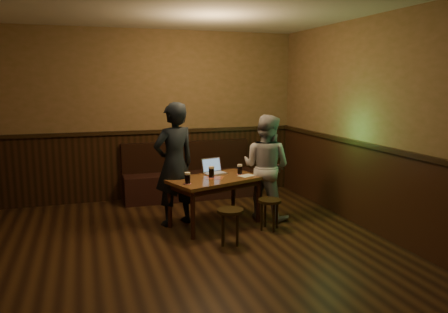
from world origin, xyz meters
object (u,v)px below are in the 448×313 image
stool_right (270,206)px  person_grey (266,167)px  person_suit (174,164)px  pint_left (188,178)px  pint_right (240,169)px  stool_left (230,216)px  laptop (214,169)px  pub_table (215,184)px  pint_mid (211,172)px  bench (189,180)px

stool_right → person_grey: size_ratio=0.28×
stool_right → person_suit: person_suit is taller
person_suit → person_grey: size_ratio=1.13×
pint_left → pint_right: size_ratio=1.04×
person_suit → person_grey: (1.31, -0.11, -0.09)m
stool_left → laptop: 1.11m
stool_left → laptop: (0.10, 1.04, 0.37)m
stool_left → person_suit: bearing=116.9°
pub_table → pint_right: bearing=-4.2°
stool_left → person_grey: bearing=45.2°
stool_right → person_grey: bearing=72.6°
pint_mid → person_suit: 0.52m
pint_left → person_grey: size_ratio=0.10×
pub_table → pint_right: size_ratio=9.75×
pint_left → pint_right: (0.83, 0.33, -0.00)m
pub_table → person_suit: person_suit is taller
pub_table → pint_mid: (-0.04, 0.03, 0.17)m
pub_table → stool_right: bearing=-52.8°
laptop → person_grey: 0.75m
pint_right → laptop: 0.38m
stool_left → pint_mid: (-0.00, 0.78, 0.39)m
person_grey → person_suit: bearing=45.0°
pint_right → laptop: bearing=151.6°
stool_right → laptop: bearing=128.6°
pint_right → person_suit: bearing=174.5°
pub_table → laptop: size_ratio=4.02×
pint_left → person_suit: 0.44m
pint_mid → person_suit: (-0.48, 0.16, 0.10)m
bench → pint_mid: (-0.04, -1.47, 0.43)m
pint_left → person_grey: (1.22, 0.31, 0.01)m
pub_table → pint_right: 0.45m
pub_table → laptop: laptop is taller
bench → stool_right: bench is taller
pub_table → person_suit: bearing=139.9°
stool_left → bench: bearing=89.1°
pint_right → stool_left: bearing=-117.0°
pint_left → pint_mid: (0.39, 0.25, 0.00)m
bench → person_suit: bearing=-111.6°
pint_mid → person_suit: bearing=160.9°
person_grey → stool_right: bearing=122.5°
stool_right → person_grey: 0.67m
person_suit → bench: bearing=-131.6°
person_suit → pint_left: bearing=81.3°
pint_mid → pint_left: bearing=-147.1°
bench → laptop: size_ratio=6.31×
stool_left → person_suit: size_ratio=0.26×
stool_left → pint_right: size_ratio=3.03×
bench → pub_table: bench is taller
laptop → person_grey: size_ratio=0.23×
pint_left → person_grey: person_grey is taller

